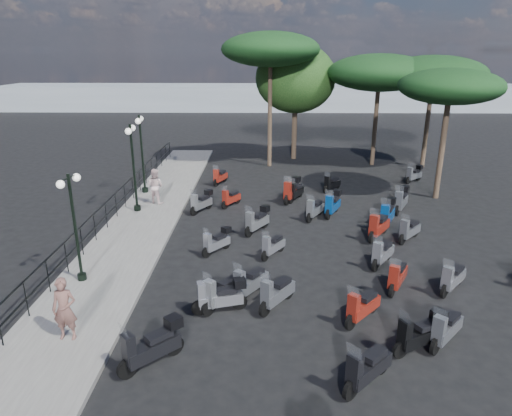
{
  "coord_description": "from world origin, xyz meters",
  "views": [
    {
      "loc": [
        -1.16,
        -15.86,
        7.3
      ],
      "look_at": [
        -1.45,
        1.73,
        1.2
      ],
      "focal_mm": 32.0,
      "sensor_mm": 36.0,
      "label": 1
    }
  ],
  "objects_px": {
    "pedestrian_far": "(155,186)",
    "scooter_15": "(378,227)",
    "woman": "(65,309)",
    "scooter_4": "(202,202)",
    "scooter_11": "(231,198)",
    "scooter_22": "(333,204)",
    "scooter_21": "(387,214)",
    "scooter_23": "(332,184)",
    "scooter_29": "(414,174)",
    "lamp_post_0": "(74,221)",
    "scooter_0": "(152,346)",
    "lamp_post_1": "(133,162)",
    "scooter_9": "(257,221)",
    "scooter_28": "(401,201)",
    "scooter_1": "(222,293)",
    "scooter_19": "(446,329)",
    "pine_0": "(380,73)",
    "scooter_2": "(250,283)",
    "scooter_12": "(367,369)",
    "scooter_5": "(220,177)",
    "pine_2": "(270,50)",
    "scooter_8": "(273,246)",
    "scooter_18": "(420,334)",
    "scooter_10": "(315,210)",
    "scooter_27": "(409,230)",
    "pine_3": "(450,87)",
    "scooter_16": "(292,191)",
    "scooter_30": "(276,293)",
    "lamp_post_2": "(142,149)",
    "broadleaf_tree": "(296,79)",
    "scooter_14": "(397,277)",
    "pine_1": "(433,74)",
    "scooter_7": "(220,297)"
  },
  "relations": [
    {
      "from": "woman",
      "to": "pine_1",
      "type": "height_order",
      "value": "pine_1"
    },
    {
      "from": "scooter_28",
      "to": "scooter_1",
      "type": "bearing_deg",
      "value": 76.24
    },
    {
      "from": "scooter_23",
      "to": "scooter_9",
      "type": "bearing_deg",
      "value": 97.86
    },
    {
      "from": "woman",
      "to": "pine_0",
      "type": "distance_m",
      "value": 24.06
    },
    {
      "from": "scooter_4",
      "to": "pine_3",
      "type": "relative_size",
      "value": 0.22
    },
    {
      "from": "pedestrian_far",
      "to": "scooter_15",
      "type": "bearing_deg",
      "value": -176.82
    },
    {
      "from": "lamp_post_1",
      "to": "scooter_11",
      "type": "relative_size",
      "value": 3.11
    },
    {
      "from": "scooter_16",
      "to": "scooter_30",
      "type": "bearing_deg",
      "value": 108.11
    },
    {
      "from": "scooter_2",
      "to": "scooter_14",
      "type": "xyz_separation_m",
      "value": [
        4.7,
        0.55,
        -0.02
      ]
    },
    {
      "from": "scooter_10",
      "to": "scooter_12",
      "type": "height_order",
      "value": "scooter_12"
    },
    {
      "from": "scooter_8",
      "to": "scooter_12",
      "type": "xyz_separation_m",
      "value": [
        2.0,
        -6.96,
        0.07
      ]
    },
    {
      "from": "scooter_5",
      "to": "woman",
      "type": "bearing_deg",
      "value": 102.54
    },
    {
      "from": "scooter_5",
      "to": "pine_2",
      "type": "height_order",
      "value": "pine_2"
    },
    {
      "from": "scooter_27",
      "to": "pine_3",
      "type": "bearing_deg",
      "value": -76.34
    },
    {
      "from": "woman",
      "to": "scooter_8",
      "type": "distance_m",
      "value": 7.72
    },
    {
      "from": "scooter_2",
      "to": "scooter_12",
      "type": "xyz_separation_m",
      "value": [
        2.77,
        -3.97,
        0.0
      ]
    },
    {
      "from": "scooter_15",
      "to": "scooter_21",
      "type": "xyz_separation_m",
      "value": [
        0.69,
        1.32,
        0.05
      ]
    },
    {
      "from": "scooter_7",
      "to": "scooter_21",
      "type": "height_order",
      "value": "scooter_21"
    },
    {
      "from": "scooter_29",
      "to": "woman",
      "type": "bearing_deg",
      "value": 96.12
    },
    {
      "from": "scooter_11",
      "to": "scooter_22",
      "type": "xyz_separation_m",
      "value": [
        4.83,
        -1.18,
        0.12
      ]
    },
    {
      "from": "lamp_post_0",
      "to": "scooter_0",
      "type": "distance_m",
      "value": 5.49
    },
    {
      "from": "scooter_14",
      "to": "pine_2",
      "type": "bearing_deg",
      "value": -47.75
    },
    {
      "from": "scooter_15",
      "to": "scooter_21",
      "type": "height_order",
      "value": "scooter_21"
    },
    {
      "from": "scooter_29",
      "to": "scooter_9",
      "type": "bearing_deg",
      "value": 88.77
    },
    {
      "from": "scooter_8",
      "to": "scooter_18",
      "type": "relative_size",
      "value": 0.83
    },
    {
      "from": "scooter_12",
      "to": "scooter_23",
      "type": "xyz_separation_m",
      "value": [
        1.35,
        15.31,
        -0.07
      ]
    },
    {
      "from": "scooter_11",
      "to": "scooter_14",
      "type": "height_order",
      "value": "scooter_14"
    },
    {
      "from": "lamp_post_1",
      "to": "scooter_0",
      "type": "relative_size",
      "value": 2.82
    },
    {
      "from": "scooter_11",
      "to": "lamp_post_2",
      "type": "bearing_deg",
      "value": 10.68
    },
    {
      "from": "scooter_11",
      "to": "broadleaf_tree",
      "type": "relative_size",
      "value": 0.17
    },
    {
      "from": "scooter_10",
      "to": "broadleaf_tree",
      "type": "distance_m",
      "value": 13.32
    },
    {
      "from": "lamp_post_1",
      "to": "scooter_0",
      "type": "height_order",
      "value": "lamp_post_1"
    },
    {
      "from": "scooter_14",
      "to": "scooter_16",
      "type": "bearing_deg",
      "value": -43.58
    },
    {
      "from": "scooter_23",
      "to": "scooter_29",
      "type": "relative_size",
      "value": 0.97
    },
    {
      "from": "woman",
      "to": "scooter_4",
      "type": "xyz_separation_m",
      "value": [
        2.16,
        10.33,
        -0.54
      ]
    },
    {
      "from": "scooter_4",
      "to": "scooter_30",
      "type": "height_order",
      "value": "scooter_30"
    },
    {
      "from": "pine_2",
      "to": "scooter_11",
      "type": "bearing_deg",
      "value": -103.38
    },
    {
      "from": "scooter_9",
      "to": "scooter_12",
      "type": "distance_m",
      "value": 9.7
    },
    {
      "from": "scooter_22",
      "to": "broadleaf_tree",
      "type": "xyz_separation_m",
      "value": [
        -1.09,
        11.8,
        4.96
      ]
    },
    {
      "from": "scooter_8",
      "to": "pine_1",
      "type": "bearing_deg",
      "value": -91.78
    },
    {
      "from": "lamp_post_0",
      "to": "scooter_27",
      "type": "xyz_separation_m",
      "value": [
        11.83,
        3.77,
        -1.75
      ]
    },
    {
      "from": "scooter_16",
      "to": "scooter_18",
      "type": "xyz_separation_m",
      "value": [
        2.54,
        -12.24,
        -0.06
      ]
    },
    {
      "from": "scooter_0",
      "to": "scooter_18",
      "type": "relative_size",
      "value": 0.93
    },
    {
      "from": "lamp_post_2",
      "to": "scooter_2",
      "type": "bearing_deg",
      "value": -67.8
    },
    {
      "from": "pedestrian_far",
      "to": "scooter_9",
      "type": "relative_size",
      "value": 1.16
    },
    {
      "from": "lamp_post_1",
      "to": "scooter_19",
      "type": "distance_m",
      "value": 14.77
    },
    {
      "from": "scooter_10",
      "to": "scooter_30",
      "type": "relative_size",
      "value": 0.99
    },
    {
      "from": "scooter_19",
      "to": "pine_0",
      "type": "relative_size",
      "value": 0.19
    },
    {
      "from": "scooter_18",
      "to": "scooter_21",
      "type": "relative_size",
      "value": 0.88
    },
    {
      "from": "scooter_11",
      "to": "scooter_2",
      "type": "bearing_deg",
      "value": 130.07
    }
  ]
}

